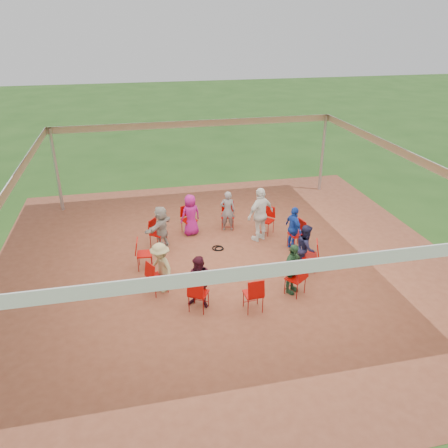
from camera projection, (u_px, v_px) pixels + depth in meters
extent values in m
plane|color=#244C17|center=(227.00, 263.00, 12.47)|extent=(80.00, 80.00, 0.00)
plane|color=brown|center=(227.00, 263.00, 12.47)|extent=(13.00, 13.00, 0.00)
cylinder|color=#B2B2B7|center=(57.00, 171.00, 15.28)|extent=(0.12, 0.12, 3.00)
cylinder|color=#B2B2B7|center=(323.00, 154.00, 17.22)|extent=(0.12, 0.12, 3.00)
plane|color=white|center=(227.00, 162.00, 11.19)|extent=(10.30, 10.30, 0.00)
cube|color=white|center=(301.00, 267.00, 6.69)|extent=(10.30, 0.03, 0.24)
cube|color=white|center=(196.00, 124.00, 15.79)|extent=(10.30, 0.03, 0.24)
cube|color=white|center=(14.00, 181.00, 10.24)|extent=(0.03, 10.30, 0.24)
cube|color=white|center=(406.00, 154.00, 12.24)|extent=(0.03, 10.30, 0.24)
imported|color=#1D1D3F|center=(306.00, 248.00, 11.87)|extent=(0.59, 0.75, 1.35)
imported|color=#1A42B5|center=(294.00, 228.00, 12.97)|extent=(0.55, 0.85, 1.35)
imported|color=gray|center=(228.00, 211.00, 14.15)|extent=(0.55, 0.43, 1.35)
imported|color=#9C1474|center=(191.00, 215.00, 13.85)|extent=(0.74, 0.57, 1.35)
imported|color=#A29C92|center=(161.00, 227.00, 13.03)|extent=(1.14, 1.27, 1.35)
imported|color=tan|center=(161.00, 268.00, 10.92)|extent=(0.78, 0.97, 1.35)
imported|color=#3A0F1C|center=(200.00, 283.00, 10.31)|extent=(0.76, 0.65, 1.35)
imported|color=#2A5533|center=(292.00, 269.00, 10.87)|extent=(0.88, 0.79, 1.35)
imported|color=white|center=(261.00, 214.00, 13.42)|extent=(1.14, 0.92, 1.73)
torus|color=black|center=(218.00, 248.00, 13.23)|extent=(0.43, 0.43, 0.03)
torus|color=black|center=(219.00, 249.00, 13.20)|extent=(0.35, 0.35, 0.03)
cube|color=#B7B7BC|center=(297.00, 250.00, 11.94)|extent=(0.34, 0.40, 0.02)
cube|color=#B7B7BC|center=(302.00, 247.00, 11.88)|extent=(0.19, 0.34, 0.22)
cube|color=#CCE0FF|center=(302.00, 247.00, 11.88)|extent=(0.16, 0.30, 0.19)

